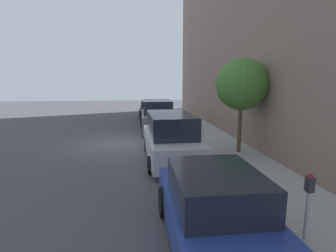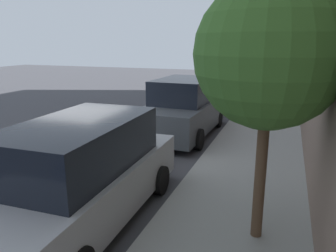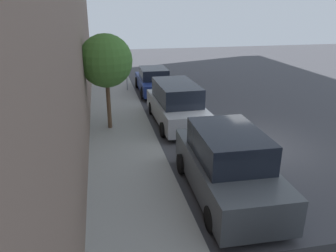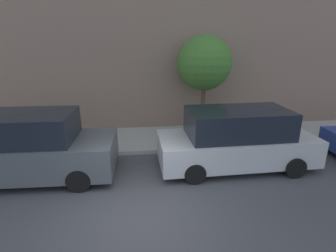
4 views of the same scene
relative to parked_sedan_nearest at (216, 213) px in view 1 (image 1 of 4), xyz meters
name	(u,v)px [view 1 (image 1 of 4)]	position (x,y,z in m)	size (l,w,h in m)	color
ground_plane	(119,143)	(-2.34, 8.89, -0.72)	(60.00, 60.00, 0.00)	#424247
sidewalk	(210,139)	(2.49, 8.89, -0.65)	(2.66, 32.00, 0.15)	#9E9E99
parked_sedan_nearest	(216,213)	(0.00, 0.00, 0.00)	(1.92, 4.51, 1.54)	navy
parked_minivan_second	(171,138)	(-0.09, 5.79, 0.20)	(2.02, 4.94, 1.90)	#B7BABF
parked_suv_third	(157,117)	(-0.11, 11.99, 0.21)	(2.10, 4.85, 1.98)	#4C5156
parked_sedan_fourth	(151,110)	(-0.20, 17.69, 0.00)	(1.92, 4.53, 1.54)	black
parking_meter_near	(308,202)	(1.61, -0.34, 0.29)	(0.11, 0.15, 1.40)	#ADADB2
street_tree	(242,85)	(2.95, 6.15, 2.31)	(2.17, 2.17, 3.98)	brown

